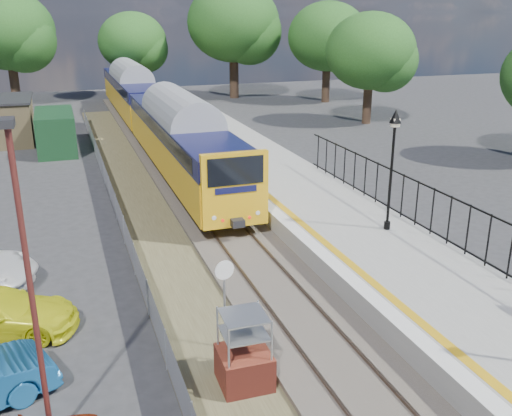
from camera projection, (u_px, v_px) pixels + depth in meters
name	position (u px, v px, depth m)	size (l,w,h in m)	color
ground	(330.00, 360.00, 15.21)	(120.00, 120.00, 0.00)	#2D2D30
track_bed	(217.00, 233.00, 23.68)	(5.90, 80.00, 0.29)	#473F38
platform	(337.00, 226.00, 23.51)	(5.00, 70.00, 0.90)	gray
platform_edge	(291.00, 221.00, 22.72)	(0.90, 70.00, 0.01)	silver
victorian_lamp_north	(394.00, 142.00, 20.81)	(0.44, 0.44, 4.60)	black
palisade_fence	(483.00, 237.00, 18.63)	(0.12, 26.00, 2.00)	black
wire_fence	(119.00, 214.00, 24.44)	(0.06, 52.00, 1.20)	#999EA3
tree_line	(140.00, 38.00, 51.02)	(56.80, 43.80, 11.88)	#332319
train	(151.00, 108.00, 40.32)	(2.82, 40.83, 3.51)	gold
brick_plinth	(244.00, 352.00, 13.88)	(1.27, 1.27, 2.00)	maroon
speed_sign	(225.00, 290.00, 15.09)	(0.54, 0.13, 2.69)	#999EA3
carpark_lamp	(29.00, 274.00, 10.99)	(0.25, 0.50, 7.03)	#55201C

